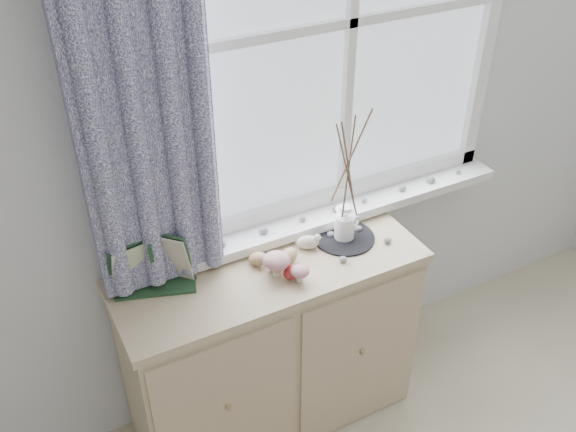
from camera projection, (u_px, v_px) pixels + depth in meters
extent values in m
cube|color=silver|center=(275.00, 125.00, 2.39)|extent=(4.00, 0.04, 2.60)
cube|color=silver|center=(349.00, 20.00, 2.31)|extent=(1.30, 0.01, 1.40)
cube|color=white|center=(348.00, 208.00, 2.69)|extent=(1.45, 0.16, 0.04)
cube|color=#0D0A3A|center=(136.00, 66.00, 1.89)|extent=(0.44, 0.06, 1.61)
cube|color=tan|center=(272.00, 349.00, 2.67)|extent=(1.17, 0.43, 0.81)
cube|color=tan|center=(270.00, 271.00, 2.43)|extent=(1.20, 0.45, 0.03)
cube|color=#CBB58C|center=(228.00, 415.00, 2.40)|extent=(0.55, 0.01, 0.75)
cube|color=#CBB58C|center=(360.00, 360.00, 2.62)|extent=(0.55, 0.01, 0.75)
cylinder|color=silver|center=(277.00, 268.00, 2.36)|extent=(0.03, 0.03, 0.07)
ellipsoid|color=maroon|center=(276.00, 261.00, 2.34)|extent=(0.10, 0.10, 0.06)
cylinder|color=silver|center=(300.00, 276.00, 2.34)|extent=(0.03, 0.03, 0.05)
ellipsoid|color=maroon|center=(300.00, 271.00, 2.33)|extent=(0.07, 0.07, 0.04)
ellipsoid|color=tan|center=(276.00, 266.00, 2.38)|extent=(0.06, 0.05, 0.08)
ellipsoid|color=tan|center=(258.00, 258.00, 2.41)|extent=(0.06, 0.05, 0.08)
ellipsoid|color=maroon|center=(293.00, 272.00, 2.35)|extent=(0.06, 0.05, 0.08)
ellipsoid|color=tan|center=(289.00, 256.00, 2.42)|extent=(0.06, 0.05, 0.08)
cylinder|color=black|center=(344.00, 237.00, 2.56)|extent=(0.25, 0.25, 0.01)
cylinder|color=white|center=(345.00, 227.00, 2.53)|extent=(0.10, 0.10, 0.10)
cone|color=white|center=(345.00, 213.00, 2.50)|extent=(0.08, 0.08, 0.04)
cylinder|color=white|center=(346.00, 209.00, 2.49)|extent=(0.05, 0.05, 0.02)
torus|color=white|center=(354.00, 222.00, 2.55)|extent=(0.06, 0.03, 0.06)
ellipsoid|color=gray|center=(343.00, 259.00, 2.44)|extent=(0.03, 0.03, 0.02)
ellipsoid|color=gray|center=(330.00, 234.00, 2.57)|extent=(0.03, 0.03, 0.02)
ellipsoid|color=gray|center=(388.00, 240.00, 2.54)|extent=(0.03, 0.03, 0.02)
ellipsoid|color=gray|center=(299.00, 237.00, 2.55)|extent=(0.03, 0.03, 0.02)
ellipsoid|color=gray|center=(358.00, 229.00, 2.60)|extent=(0.03, 0.03, 0.02)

